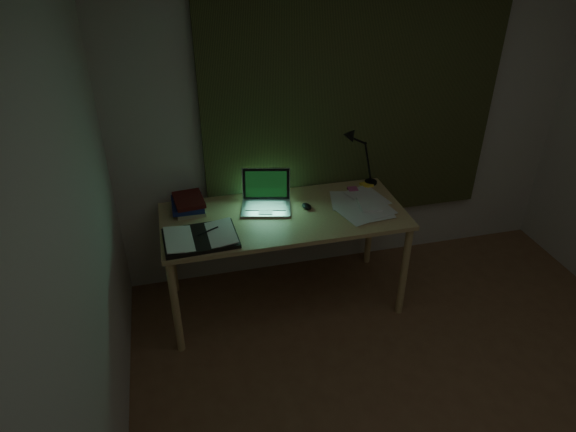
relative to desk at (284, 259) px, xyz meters
name	(u,v)px	position (x,y,z in m)	size (l,w,h in m)	color
wall_back	(351,117)	(0.62, 0.45, 0.87)	(3.50, 0.00, 2.50)	beige
wall_left	(66,361)	(-1.13, -1.55, 0.87)	(0.00, 4.00, 2.50)	beige
curtain	(355,92)	(0.62, 0.41, 1.07)	(2.20, 0.06, 2.00)	#32361B
desk	(284,259)	(0.00, 0.00, 0.00)	(1.67, 0.73, 0.76)	tan
laptop	(266,194)	(-0.11, 0.09, 0.50)	(0.34, 0.38, 0.24)	silver
open_textbook	(200,237)	(-0.59, -0.18, 0.40)	(0.46, 0.33, 0.04)	white
book_stack	(188,204)	(-0.63, 0.22, 0.43)	(0.21, 0.26, 0.10)	white
loose_papers	(362,205)	(0.56, -0.02, 0.39)	(0.32, 0.34, 0.02)	silver
mouse	(307,206)	(0.17, 0.04, 0.40)	(0.05, 0.09, 0.03)	black
sticky_yellow	(366,185)	(0.71, 0.26, 0.39)	(0.08, 0.08, 0.02)	yellow
sticky_pink	(353,189)	(0.58, 0.22, 0.39)	(0.07, 0.07, 0.02)	#C74D88
desk_lamp	(373,153)	(0.75, 0.29, 0.63)	(0.33, 0.26, 0.50)	black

